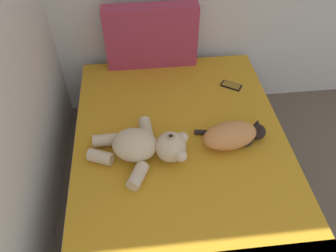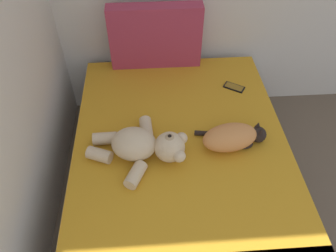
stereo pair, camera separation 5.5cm
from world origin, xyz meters
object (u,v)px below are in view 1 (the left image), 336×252
at_px(patterned_cushion, 151,37).
at_px(bed, 181,174).
at_px(cell_phone, 231,85).
at_px(teddy_bear, 145,146).
at_px(cat, 233,135).

bearing_deg(patterned_cushion, bed, -82.40).
xyz_separation_m(bed, patterned_cushion, (-0.12, 0.89, 0.52)).
bearing_deg(cell_phone, patterned_cushion, 148.69).
height_order(bed, cell_phone, cell_phone).
xyz_separation_m(bed, teddy_bear, (-0.23, -0.03, 0.36)).
distance_m(bed, cat, 0.46).
xyz_separation_m(patterned_cushion, cell_phone, (0.56, -0.34, -0.24)).
distance_m(patterned_cushion, teddy_bear, 0.95).
bearing_deg(cell_phone, teddy_bear, -138.64).
distance_m(teddy_bear, cell_phone, 0.89).
xyz_separation_m(cat, teddy_bear, (-0.54, -0.04, 0.01)).
bearing_deg(bed, patterned_cushion, 97.60).
distance_m(bed, cell_phone, 0.76).
bearing_deg(bed, cat, 1.43).
relative_size(bed, cell_phone, 11.94).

